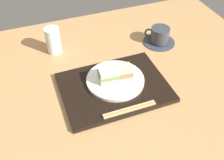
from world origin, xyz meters
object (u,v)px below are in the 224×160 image
at_px(coffee_cup, 159,36).
at_px(drinking_glass, 53,40).
at_px(sandwich_plate, 115,80).
at_px(sandwich_far, 122,72).
at_px(chopsticks_pair, 130,109).
at_px(sandwich_near, 108,75).

distance_m(coffee_cup, drinking_glass, 0.47).
height_order(sandwich_plate, sandwich_far, sandwich_far).
bearing_deg(sandwich_plate, drinking_glass, 121.07).
distance_m(chopsticks_pair, drinking_glass, 0.47).
xyz_separation_m(sandwich_near, coffee_cup, (0.31, 0.19, -0.02)).
distance_m(chopsticks_pair, coffee_cup, 0.45).
distance_m(sandwich_far, chopsticks_pair, 0.16).
xyz_separation_m(coffee_cup, drinking_glass, (-0.46, 0.10, 0.02)).
relative_size(chopsticks_pair, drinking_glass, 1.63).
height_order(sandwich_plate, sandwich_near, sandwich_near).
bearing_deg(sandwich_near, coffee_cup, 30.77).
bearing_deg(drinking_glass, sandwich_plate, -58.93).
bearing_deg(sandwich_far, chopsticks_pair, -102.89).
bearing_deg(sandwich_near, drinking_glass, 116.92).
xyz_separation_m(chopsticks_pair, drinking_glass, (-0.17, 0.44, 0.04)).
bearing_deg(sandwich_plate, chopsticks_pair, -92.39).
xyz_separation_m(sandwich_far, coffee_cup, (0.26, 0.19, -0.02)).
distance_m(sandwich_near, coffee_cup, 0.37).
bearing_deg(coffee_cup, sandwich_near, -149.23).
xyz_separation_m(sandwich_far, drinking_glass, (-0.20, 0.29, 0.00)).
bearing_deg(sandwich_near, sandwich_plate, -2.75).
distance_m(sandwich_plate, sandwich_near, 0.04).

